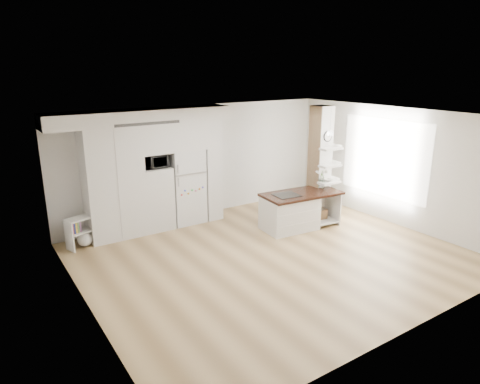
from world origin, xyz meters
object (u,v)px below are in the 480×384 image
at_px(bookshelf, 82,234).
at_px(floor_plant_a, 329,201).
at_px(refrigerator, 185,186).
at_px(kitchen_island, 294,210).

height_order(bookshelf, floor_plant_a, bookshelf).
relative_size(refrigerator, kitchen_island, 0.93).
bearing_deg(kitchen_island, bookshelf, 164.99).
bearing_deg(kitchen_island, refrigerator, 141.48).
height_order(refrigerator, floor_plant_a, refrigerator).
relative_size(refrigerator, floor_plant_a, 3.59).
relative_size(kitchen_island, bookshelf, 2.95).
bearing_deg(bookshelf, floor_plant_a, -28.03).
bearing_deg(refrigerator, kitchen_island, -43.65).
relative_size(kitchen_island, floor_plant_a, 3.86).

